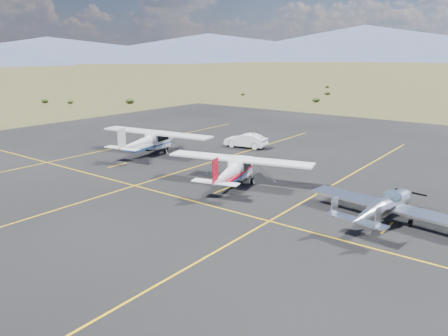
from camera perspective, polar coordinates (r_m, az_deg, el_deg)
ground at (r=28.69m, az=15.65°, el=-4.07°), size 1600.00×1600.00×0.00m
apron at (r=31.73m, az=3.88°, el=-1.72°), size 72.00×72.00×0.02m
aircraft_low_wing at (r=25.24m, az=20.28°, el=-4.70°), size 6.88×9.53×2.06m
aircraft_cessna at (r=30.23m, az=1.33°, el=-0.18°), size 6.98×10.59×2.69m
aircraft_plain at (r=40.24m, az=-9.79°, el=3.55°), size 7.00×11.57×2.92m
sedan at (r=42.82m, az=2.87°, el=3.61°), size 2.14×4.38×1.38m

